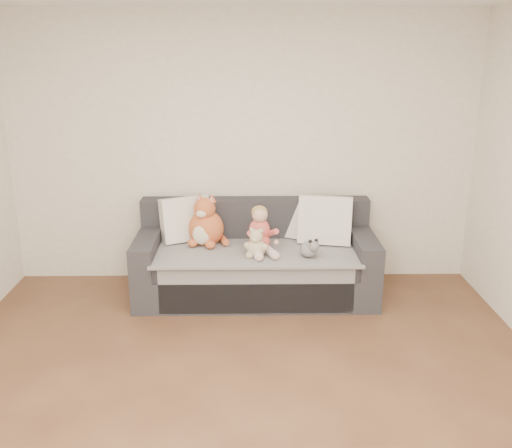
{
  "coord_description": "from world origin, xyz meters",
  "views": [
    {
      "loc": [
        0.05,
        -2.95,
        2.27
      ],
      "look_at": [
        0.12,
        1.87,
        0.75
      ],
      "focal_mm": 40.0,
      "sensor_mm": 36.0,
      "label": 1
    }
  ],
  "objects_px": {
    "sippy_cup": "(255,250)",
    "teddy_bear": "(256,245)",
    "sofa": "(256,262)",
    "toddler": "(260,232)",
    "plush_cat": "(206,225)"
  },
  "relations": [
    {
      "from": "sippy_cup",
      "to": "teddy_bear",
      "type": "bearing_deg",
      "value": 14.59
    },
    {
      "from": "sofa",
      "to": "toddler",
      "type": "relative_size",
      "value": 5.1
    },
    {
      "from": "sofa",
      "to": "sippy_cup",
      "type": "distance_m",
      "value": 0.37
    },
    {
      "from": "toddler",
      "to": "teddy_bear",
      "type": "relative_size",
      "value": 1.57
    },
    {
      "from": "plush_cat",
      "to": "sofa",
      "type": "bearing_deg",
      "value": 8.37
    },
    {
      "from": "sofa",
      "to": "sippy_cup",
      "type": "relative_size",
      "value": 18.38
    },
    {
      "from": "plush_cat",
      "to": "sippy_cup",
      "type": "distance_m",
      "value": 0.59
    },
    {
      "from": "toddler",
      "to": "plush_cat",
      "type": "distance_m",
      "value": 0.54
    },
    {
      "from": "sofa",
      "to": "teddy_bear",
      "type": "relative_size",
      "value": 7.99
    },
    {
      "from": "plush_cat",
      "to": "teddy_bear",
      "type": "relative_size",
      "value": 1.84
    },
    {
      "from": "toddler",
      "to": "sippy_cup",
      "type": "bearing_deg",
      "value": -119.69
    },
    {
      "from": "plush_cat",
      "to": "sippy_cup",
      "type": "bearing_deg",
      "value": -21.3
    },
    {
      "from": "plush_cat",
      "to": "sippy_cup",
      "type": "xyz_separation_m",
      "value": [
        0.45,
        -0.36,
        -0.12
      ]
    },
    {
      "from": "toddler",
      "to": "sippy_cup",
      "type": "xyz_separation_m",
      "value": [
        -0.05,
        -0.17,
        -0.11
      ]
    },
    {
      "from": "teddy_bear",
      "to": "toddler",
      "type": "bearing_deg",
      "value": 94.76
    }
  ]
}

